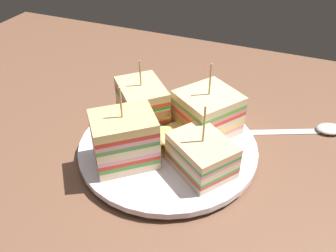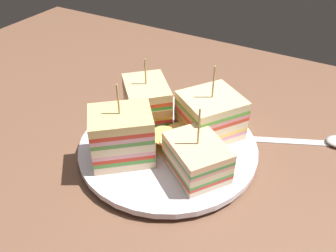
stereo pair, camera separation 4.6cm
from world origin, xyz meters
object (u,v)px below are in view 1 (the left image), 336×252
object	(u,v)px
sandwich_wedge_2	(201,155)
sandwich_wedge_0	(142,104)
sandwich_wedge_3	(207,113)
sandwich_wedge_1	(125,140)
chip_pile	(174,139)
plate	(168,147)
spoon	(319,129)

from	to	relation	value
sandwich_wedge_2	sandwich_wedge_0	bearing A→B (deg)	5.93
sandwich_wedge_0	sandwich_wedge_3	bearing A→B (deg)	57.03
sandwich_wedge_1	chip_pile	bearing A→B (deg)	7.11
sandwich_wedge_0	sandwich_wedge_1	bearing A→B (deg)	-31.74
sandwich_wedge_0	chip_pile	size ratio (longest dim) A/B	1.25
plate	sandwich_wedge_3	world-z (taller)	sandwich_wedge_3
sandwich_wedge_0	spoon	world-z (taller)	sandwich_wedge_0
sandwich_wedge_2	sandwich_wedge_1	bearing A→B (deg)	49.39
sandwich_wedge_1	sandwich_wedge_0	bearing A→B (deg)	61.93
sandwich_wedge_0	spoon	size ratio (longest dim) A/B	0.72
sandwich_wedge_0	chip_pile	xyz separation A→B (cm)	(-6.40, 3.64, -1.78)
sandwich_wedge_0	spoon	bearing A→B (deg)	67.96
plate	sandwich_wedge_0	xyz separation A→B (cm)	(5.43, -3.34, 3.71)
sandwich_wedge_0	sandwich_wedge_2	size ratio (longest dim) A/B	1.03
sandwich_wedge_1	spoon	distance (cm)	29.74
sandwich_wedge_1	sandwich_wedge_3	xyz separation A→B (cm)	(-7.49, -10.32, -0.49)
sandwich_wedge_0	sandwich_wedge_2	world-z (taller)	sandwich_wedge_0
chip_pile	spoon	xyz separation A→B (cm)	(-18.34, -13.41, -2.49)
sandwich_wedge_3	chip_pile	size ratio (longest dim) A/B	1.32
sandwich_wedge_1	chip_pile	world-z (taller)	sandwich_wedge_1
sandwich_wedge_2	sandwich_wedge_3	size ratio (longest dim) A/B	0.92
sandwich_wedge_1	spoon	world-z (taller)	sandwich_wedge_1
plate	sandwich_wedge_2	world-z (taller)	sandwich_wedge_2
spoon	sandwich_wedge_3	bearing A→B (deg)	-176.90
plate	spoon	xyz separation A→B (cm)	(-19.30, -13.10, -0.55)
plate	sandwich_wedge_2	bearing A→B (deg)	152.75
sandwich_wedge_2	chip_pile	size ratio (longest dim) A/B	1.21
sandwich_wedge_3	sandwich_wedge_1	bearing A→B (deg)	-1.42
sandwich_wedge_0	sandwich_wedge_3	xyz separation A→B (cm)	(-9.29, -1.74, -0.13)
sandwich_wedge_3	spoon	world-z (taller)	sandwich_wedge_3
sandwich_wedge_0	chip_pile	bearing A→B (deg)	16.77
plate	sandwich_wedge_0	size ratio (longest dim) A/B	2.46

